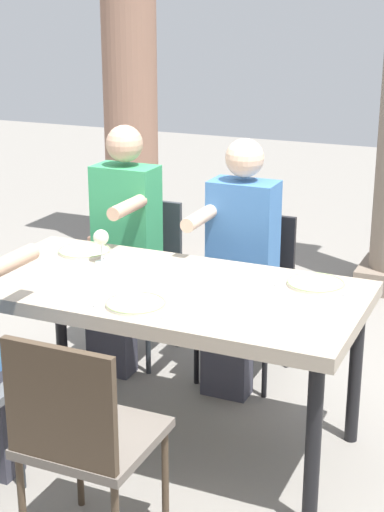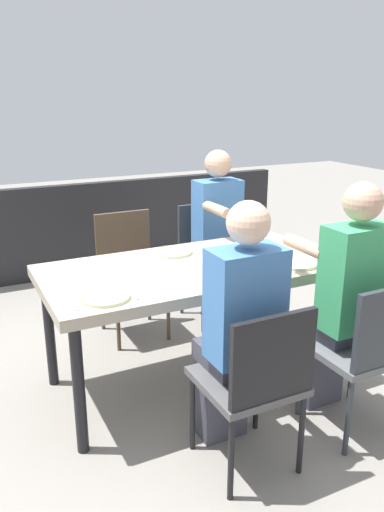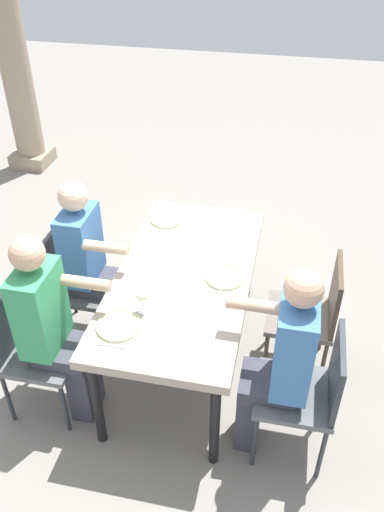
% 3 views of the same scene
% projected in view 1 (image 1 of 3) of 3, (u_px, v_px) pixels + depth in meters
% --- Properties ---
extents(ground_plane, '(16.00, 16.00, 0.00)m').
position_uv_depth(ground_plane, '(166.00, 440.00, 3.67)').
color(ground_plane, gray).
extents(dining_table, '(1.73, 0.86, 0.77)m').
position_uv_depth(dining_table, '(164.00, 300.00, 3.45)').
color(dining_table, tan).
rests_on(dining_table, ground).
extents(chair_west_north, '(0.44, 0.44, 0.87)m').
position_uv_depth(chair_west_north, '(139.00, 266.00, 4.47)').
color(chair_west_north, '#5B5E61').
rests_on(chair_west_north, ground).
extents(chair_mid_north, '(0.44, 0.44, 0.86)m').
position_uv_depth(chair_mid_north, '(249.00, 284.00, 4.22)').
color(chair_mid_north, '#4F4F50').
rests_on(chair_mid_north, ground).
extents(chair_mid_south, '(0.44, 0.44, 0.90)m').
position_uv_depth(chair_mid_south, '(81.00, 433.00, 2.73)').
color(chair_mid_south, '#6A6158').
rests_on(chair_mid_south, ground).
extents(diner_woman_green, '(0.35, 0.49, 1.33)m').
position_uv_depth(diner_woman_green, '(122.00, 242.00, 4.24)').
color(diner_woman_green, '#3F3F4C').
rests_on(diner_woman_green, ground).
extents(diner_man_white, '(0.35, 0.49, 1.30)m').
position_uv_depth(diner_man_white, '(238.00, 259.00, 4.01)').
color(diner_man_white, '#3F3F4C').
rests_on(diner_man_white, ground).
extents(stone_column_near, '(0.54, 0.54, 2.92)m').
position_uv_depth(stone_column_near, '(130.00, 70.00, 5.96)').
color(stone_column_near, '#936B56').
rests_on(stone_column_near, ground).
extents(plate_0, '(0.26, 0.26, 0.02)m').
position_uv_depth(plate_0, '(84.00, 251.00, 3.87)').
color(plate_0, silver).
rests_on(plate_0, dining_table).
extents(wine_glass_0, '(0.07, 0.07, 0.16)m').
position_uv_depth(wine_glass_0, '(101.00, 238.00, 3.69)').
color(wine_glass_0, white).
rests_on(wine_glass_0, dining_table).
extents(fork_0, '(0.02, 0.17, 0.01)m').
position_uv_depth(fork_0, '(58.00, 248.00, 3.93)').
color(fork_0, silver).
rests_on(fork_0, dining_table).
extents(spoon_0, '(0.03, 0.17, 0.01)m').
position_uv_depth(spoon_0, '(111.00, 256.00, 3.81)').
color(spoon_0, silver).
rests_on(spoon_0, dining_table).
extents(plate_1, '(0.24, 0.24, 0.02)m').
position_uv_depth(plate_1, '(136.00, 304.00, 3.20)').
color(plate_1, silver).
rests_on(plate_1, dining_table).
extents(fork_1, '(0.02, 0.17, 0.01)m').
position_uv_depth(fork_1, '(104.00, 299.00, 3.26)').
color(fork_1, silver).
rests_on(fork_1, dining_table).
extents(spoon_1, '(0.02, 0.17, 0.01)m').
position_uv_depth(spoon_1, '(170.00, 311.00, 3.14)').
color(spoon_1, silver).
rests_on(spoon_1, dining_table).
extents(plate_2, '(0.25, 0.25, 0.02)m').
position_uv_depth(plate_2, '(316.00, 283.00, 3.43)').
color(plate_2, silver).
rests_on(plate_2, dining_table).
extents(fork_2, '(0.04, 0.17, 0.01)m').
position_uv_depth(fork_2, '(282.00, 280.00, 3.49)').
color(fork_2, silver).
rests_on(fork_2, dining_table).
extents(spoon_2, '(0.02, 0.17, 0.01)m').
position_uv_depth(spoon_2, '(350.00, 289.00, 3.37)').
color(spoon_2, silver).
rests_on(spoon_2, dining_table).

